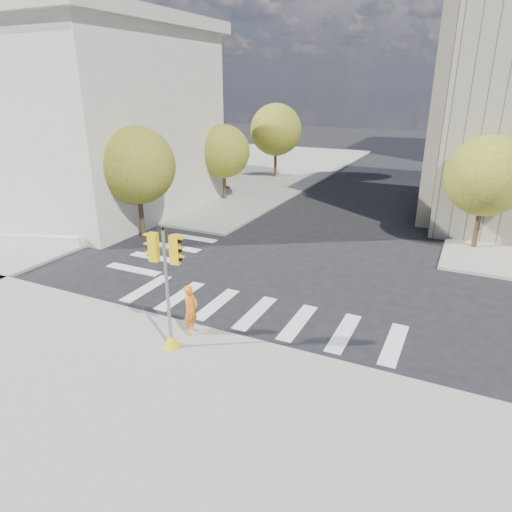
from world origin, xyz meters
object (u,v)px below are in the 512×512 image
at_px(lamp_near, 498,156).
at_px(traffic_signal, 168,299).
at_px(photographer, 191,310).
at_px(lamp_far, 495,134).
at_px(planter_wall, 29,240).

relative_size(lamp_near, traffic_signal, 1.90).
relative_size(traffic_signal, photographer, 2.32).
height_order(lamp_far, planter_wall, lamp_far).
xyz_separation_m(lamp_near, traffic_signal, (-9.50, -19.71, -2.63)).
height_order(lamp_near, planter_wall, lamp_near).
xyz_separation_m(lamp_near, photographer, (-9.39, -18.60, -3.51)).
relative_size(lamp_far, planter_wall, 1.35).
bearing_deg(photographer, planter_wall, 74.21).
height_order(lamp_near, traffic_signal, lamp_near).
relative_size(lamp_near, lamp_far, 1.00).
distance_m(photographer, planter_wall, 14.28).
height_order(traffic_signal, photographer, traffic_signal).
bearing_deg(planter_wall, lamp_far, 30.91).
bearing_deg(photographer, traffic_signal, 176.37).
bearing_deg(traffic_signal, photographer, 77.59).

